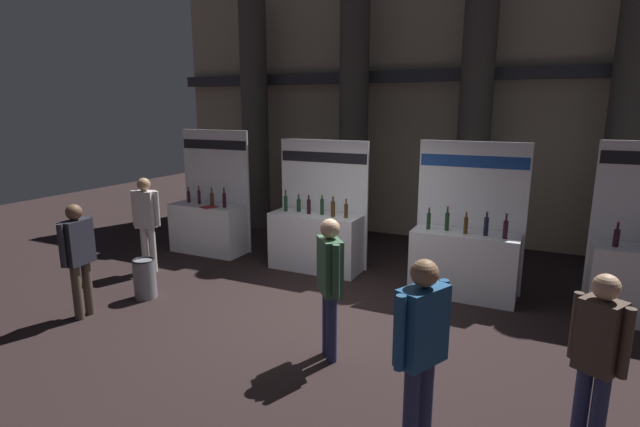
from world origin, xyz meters
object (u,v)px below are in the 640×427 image
object	(u,v)px
exhibitor_booth_1	(316,236)
visitor_0	(146,217)
visitor_3	(330,278)
visitor_4	(597,353)
visitor_5	(421,340)
exhibitor_booth_2	(464,258)
visitor_2	(78,252)
exhibitor_booth_0	(209,223)
trash_bin	(145,278)

from	to	relation	value
exhibitor_booth_1	visitor_0	world-z (taller)	exhibitor_booth_1
visitor_3	visitor_4	distance (m)	2.64
exhibitor_booth_1	visitor_5	xyz separation A→B (m)	(2.82, -3.86, 0.41)
exhibitor_booth_2	visitor_0	world-z (taller)	exhibitor_booth_2
visitor_2	visitor_4	world-z (taller)	visitor_2
visitor_3	visitor_4	xyz separation A→B (m)	(2.59, -0.51, -0.06)
exhibitor_booth_0	exhibitor_booth_1	size ratio (longest dim) A/B	1.05
visitor_0	visitor_3	distance (m)	4.32
exhibitor_booth_2	trash_bin	bearing A→B (deg)	-153.16
visitor_3	trash_bin	bearing A→B (deg)	42.29
trash_bin	visitor_5	distance (m)	4.88
visitor_3	visitor_0	bearing A→B (deg)	31.47
exhibitor_booth_2	visitor_2	xyz separation A→B (m)	(-4.59, -3.07, 0.33)
trash_bin	visitor_2	xyz separation A→B (m)	(-0.25, -0.88, 0.63)
visitor_2	visitor_4	size ratio (longest dim) A/B	1.01
visitor_3	visitor_5	distance (m)	1.70
exhibitor_booth_0	visitor_4	xyz separation A→B (m)	(6.50, -3.30, 0.32)
visitor_3	visitor_4	size ratio (longest dim) A/B	1.05
exhibitor_booth_0	visitor_4	distance (m)	7.30
exhibitor_booth_0	visitor_5	xyz separation A→B (m)	(5.21, -3.89, 0.41)
exhibitor_booth_1	visitor_5	bearing A→B (deg)	-53.84
exhibitor_booth_1	visitor_5	world-z (taller)	exhibitor_booth_1
exhibitor_booth_2	visitor_2	distance (m)	5.53
trash_bin	visitor_4	bearing A→B (deg)	-9.12
exhibitor_booth_2	visitor_5	bearing A→B (deg)	-86.26
visitor_3	exhibitor_booth_1	bearing A→B (deg)	-11.47
exhibitor_booth_0	trash_bin	distance (m)	2.46
exhibitor_booth_2	visitor_0	bearing A→B (deg)	-166.22
visitor_0	visitor_3	bearing A→B (deg)	144.80
exhibitor_booth_2	visitor_4	bearing A→B (deg)	-64.00
visitor_2	visitor_5	world-z (taller)	visitor_5
exhibitor_booth_1	visitor_5	size ratio (longest dim) A/B	1.35
trash_bin	exhibitor_booth_2	bearing A→B (deg)	26.84
visitor_2	exhibitor_booth_1	bearing A→B (deg)	142.17
visitor_5	exhibitor_booth_0	bearing A→B (deg)	78.75
visitor_0	visitor_4	bearing A→B (deg)	147.54
exhibitor_booth_1	visitor_3	world-z (taller)	exhibitor_booth_1
visitor_2	visitor_3	world-z (taller)	visitor_3
visitor_2	visitor_4	xyz separation A→B (m)	(6.12, -0.07, -0.02)
exhibitor_booth_0	visitor_2	bearing A→B (deg)	-83.28
visitor_0	trash_bin	bearing A→B (deg)	114.89
visitor_4	visitor_0	bearing A→B (deg)	13.82
visitor_2	trash_bin	bearing A→B (deg)	158.15
visitor_0	visitor_4	xyz separation A→B (m)	(6.69, -1.87, -0.07)
exhibitor_booth_2	trash_bin	size ratio (longest dim) A/B	3.85
visitor_3	visitor_5	xyz separation A→B (m)	(1.30, -1.09, 0.04)
exhibitor_booth_0	visitor_3	size ratio (longest dim) A/B	1.46
visitor_0	visitor_4	world-z (taller)	visitor_0
visitor_3	visitor_5	bearing A→B (deg)	-170.10
trash_bin	visitor_0	bearing A→B (deg)	131.75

